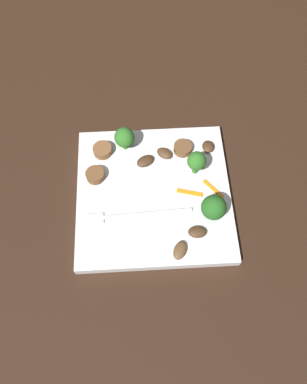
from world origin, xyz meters
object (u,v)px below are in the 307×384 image
at_px(mushroom_2, 180,250).
at_px(pepper_strip_0, 190,193).
at_px(mushroom_1, 164,153).
at_px(pepper_strip_1, 213,188).
at_px(broccoli_floret_1, 214,208).
at_px(fork, 129,216).
at_px(mushroom_5, 208,146).
at_px(plate, 154,194).
at_px(sausage_slice_2, 183,148).
at_px(broccoli_floret_2, 197,161).
at_px(mushroom_3, 145,161).
at_px(sausage_slice_1, 95,175).
at_px(mushroom_0, 197,232).
at_px(sausage_slice_0, 103,150).
at_px(broccoli_floret_0, 124,138).

xyz_separation_m(mushroom_2, pepper_strip_0, (-0.02, -0.10, -0.00)).
height_order(mushroom_1, pepper_strip_1, mushroom_1).
bearing_deg(broccoli_floret_1, fork, -2.34).
bearing_deg(mushroom_1, mushroom_5, -172.58).
bearing_deg(mushroom_2, plate, -71.50).
bearing_deg(sausage_slice_2, broccoli_floret_2, 111.75).
xyz_separation_m(fork, mushroom_2, (-0.08, 0.06, 0.00)).
distance_m(mushroom_1, pepper_strip_1, 0.11).
relative_size(mushroom_1, mushroom_2, 0.92).
xyz_separation_m(broccoli_floret_2, mushroom_1, (0.05, -0.04, -0.03)).
distance_m(broccoli_floret_2, mushroom_2, 0.15).
relative_size(plate, fork, 1.43).
bearing_deg(mushroom_5, mushroom_3, 12.04).
relative_size(broccoli_floret_1, broccoli_floret_2, 0.99).
bearing_deg(pepper_strip_0, pepper_strip_1, -171.77).
relative_size(sausage_slice_1, mushroom_0, 1.06).
distance_m(plate, sausage_slice_0, 0.12).
distance_m(sausage_slice_1, mushroom_5, 0.21).
height_order(sausage_slice_0, mushroom_3, sausage_slice_0).
xyz_separation_m(sausage_slice_2, mushroom_3, (0.07, 0.02, -0.00)).
bearing_deg(broccoli_floret_1, mushroom_1, -60.07).
relative_size(plate, sausage_slice_0, 7.79).
distance_m(broccoli_floret_0, sausage_slice_2, 0.10).
distance_m(mushroom_5, pepper_strip_0, 0.10).
distance_m(sausage_slice_2, pepper_strip_1, 0.09).
height_order(sausage_slice_2, mushroom_0, sausage_slice_2).
relative_size(fork, broccoli_floret_0, 3.81).
relative_size(sausage_slice_0, mushroom_0, 1.11).
distance_m(broccoli_floret_2, mushroom_0, 0.12).
height_order(broccoli_floret_2, mushroom_0, broccoli_floret_2).
distance_m(mushroom_0, mushroom_2, 0.04).
distance_m(mushroom_2, pepper_strip_1, 0.12).
distance_m(broccoli_floret_1, sausage_slice_2, 0.13).
distance_m(sausage_slice_0, mushroom_5, 0.19).
xyz_separation_m(mushroom_1, pepper_strip_1, (-0.08, 0.07, -0.00)).
height_order(pepper_strip_0, pepper_strip_1, same).
distance_m(fork, mushroom_2, 0.10).
bearing_deg(mushroom_0, fork, -18.27).
bearing_deg(mushroom_1, fork, 59.96).
bearing_deg(plate, fork, 44.40).
bearing_deg(plate, broccoli_floret_1, 152.86).
bearing_deg(mushroom_3, sausage_slice_0, -18.84).
relative_size(sausage_slice_0, mushroom_2, 1.04).
height_order(broccoli_floret_2, mushroom_5, broccoli_floret_2).
height_order(sausage_slice_0, sausage_slice_1, same).
bearing_deg(broccoli_floret_2, mushroom_2, 74.99).
height_order(sausage_slice_0, mushroom_1, sausage_slice_0).
bearing_deg(sausage_slice_2, broccoli_floret_1, 105.78).
xyz_separation_m(broccoli_floret_0, pepper_strip_1, (-0.15, 0.09, -0.03)).
bearing_deg(broccoli_floret_1, mushroom_2, 46.04).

